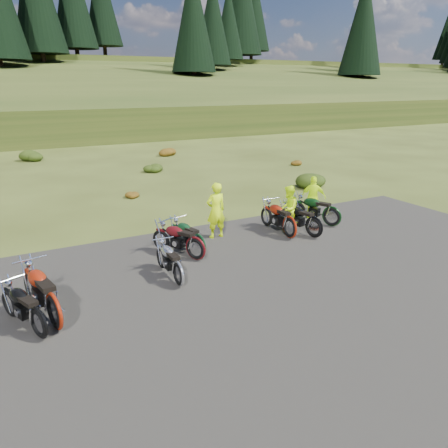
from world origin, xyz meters
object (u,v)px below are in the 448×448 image
motorcycle_0 (41,339)px  person_middle (216,211)px  motorcycle_3 (179,286)px  motorcycle_7 (331,227)px

motorcycle_0 → person_middle: bearing=-79.1°
motorcycle_0 → person_middle: size_ratio=1.03×
motorcycle_3 → motorcycle_7: size_ratio=0.90×
motorcycle_3 → motorcycle_7: bearing=-73.9°
person_middle → motorcycle_3: bearing=46.9°
motorcycle_7 → person_middle: bearing=53.7°
motorcycle_3 → person_middle: (2.54, 2.84, 0.94)m
motorcycle_3 → motorcycle_7: motorcycle_7 is taller
motorcycle_7 → person_middle: size_ratio=1.11×
motorcycle_0 → person_middle: 7.11m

